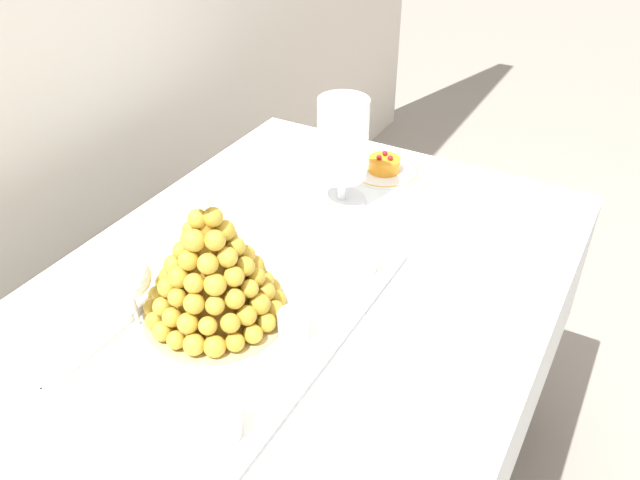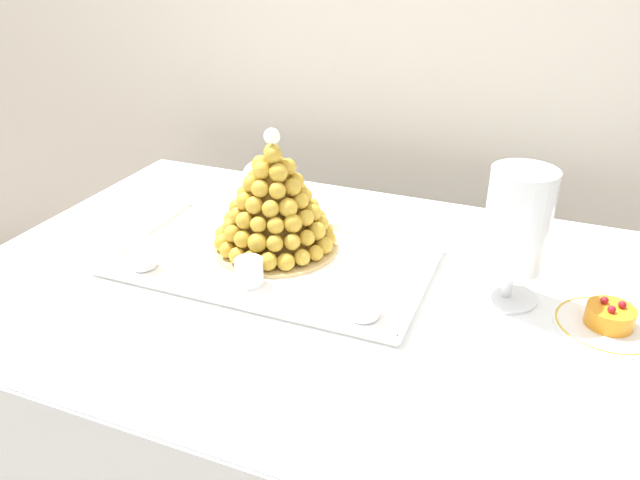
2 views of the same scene
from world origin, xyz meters
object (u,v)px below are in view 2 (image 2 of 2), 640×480
(serving_tray, at_px, (273,261))
(dessert_cup_centre, at_px, (364,302))
(dessert_cup_left, at_px, (143,256))
(fruit_tart_plate, at_px, (609,321))
(croquembouche, at_px, (274,204))
(dessert_cup_mid_left, at_px, (249,273))
(wine_glass, at_px, (259,179))
(macaron_goblet, at_px, (518,223))

(serving_tray, xyz_separation_m, dessert_cup_centre, (0.24, -0.12, 0.03))
(dessert_cup_left, xyz_separation_m, fruit_tart_plate, (0.89, 0.14, -0.02))
(croquembouche, height_order, dessert_cup_centre, croquembouche)
(dessert_cup_mid_left, distance_m, wine_glass, 0.30)
(dessert_cup_left, bearing_deg, serving_tray, 27.65)
(dessert_cup_left, bearing_deg, fruit_tart_plate, 8.82)
(serving_tray, relative_size, dessert_cup_centre, 10.66)
(dessert_cup_mid_left, relative_size, dessert_cup_centre, 0.91)
(dessert_cup_left, distance_m, macaron_goblet, 0.74)
(dessert_cup_mid_left, xyz_separation_m, fruit_tart_plate, (0.66, 0.12, -0.02))
(croquembouche, xyz_separation_m, wine_glass, (-0.09, 0.11, 0.00))
(dessert_cup_left, distance_m, dessert_cup_centre, 0.48)
(macaron_goblet, relative_size, fruit_tart_plate, 1.42)
(wine_glass, bearing_deg, fruit_tart_plate, -11.17)
(dessert_cup_left, relative_size, dessert_cup_mid_left, 0.98)
(serving_tray, xyz_separation_m, croquembouche, (-0.02, 0.05, 0.11))
(croquembouche, relative_size, dessert_cup_left, 5.01)
(croquembouche, height_order, macaron_goblet, croquembouche)
(dessert_cup_centre, height_order, wine_glass, wine_glass)
(fruit_tart_plate, distance_m, wine_glass, 0.79)
(dessert_cup_left, xyz_separation_m, dessert_cup_centre, (0.48, 0.00, 0.00))
(dessert_cup_centre, height_order, macaron_goblet, macaron_goblet)
(macaron_goblet, distance_m, wine_glass, 0.60)
(serving_tray, bearing_deg, dessert_cup_centre, -27.10)
(dessert_cup_mid_left, bearing_deg, fruit_tart_plate, 10.23)
(serving_tray, bearing_deg, dessert_cup_mid_left, -90.49)
(fruit_tart_plate, bearing_deg, wine_glass, 168.83)
(macaron_goblet, xyz_separation_m, fruit_tart_plate, (0.18, -0.03, -0.15))
(serving_tray, height_order, dessert_cup_left, dessert_cup_left)
(croquembouche, xyz_separation_m, dessert_cup_mid_left, (0.02, -0.16, -0.08))
(dessert_cup_centre, distance_m, macaron_goblet, 0.31)
(serving_tray, relative_size, wine_glass, 4.13)
(croquembouche, relative_size, wine_glass, 1.73)
(dessert_cup_left, xyz_separation_m, wine_glass, (0.13, 0.29, 0.08))
(fruit_tart_plate, height_order, wine_glass, wine_glass)
(fruit_tart_plate, bearing_deg, macaron_goblet, 170.34)
(dessert_cup_mid_left, distance_m, dessert_cup_centre, 0.24)
(macaron_goblet, bearing_deg, dessert_cup_left, -166.62)
(wine_glass, bearing_deg, dessert_cup_mid_left, -67.56)
(serving_tray, distance_m, dessert_cup_mid_left, 0.11)
(serving_tray, bearing_deg, croquembouche, 110.17)
(dessert_cup_centre, relative_size, fruit_tart_plate, 0.33)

